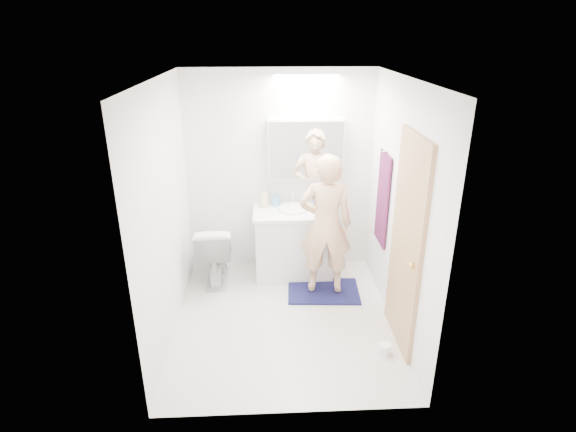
{
  "coord_description": "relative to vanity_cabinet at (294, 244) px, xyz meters",
  "views": [
    {
      "loc": [
        -0.16,
        -3.96,
        2.78
      ],
      "look_at": [
        0.05,
        0.25,
        1.05
      ],
      "focal_mm": 28.46,
      "sensor_mm": 36.0,
      "label": 1
    }
  ],
  "objects": [
    {
      "name": "sink_basin",
      "position": [
        0.0,
        0.03,
        0.45
      ],
      "size": [
        0.36,
        0.36,
        0.03
      ],
      "primitive_type": "cylinder",
      "color": "white",
      "rests_on": "countertop"
    },
    {
      "name": "door_knob",
      "position": [
        0.89,
        -1.61,
        0.56
      ],
      "size": [
        0.06,
        0.06,
        0.06
      ],
      "primitive_type": "sphere",
      "color": "gold",
      "rests_on": "door"
    },
    {
      "name": "door",
      "position": [
        0.93,
        -1.31,
        0.61
      ],
      "size": [
        0.04,
        0.8,
        2.0
      ],
      "primitive_type": "cube",
      "color": "tan",
      "rests_on": "wall_right"
    },
    {
      "name": "soap_bottle_b",
      "position": [
        -0.2,
        0.18,
        0.52
      ],
      "size": [
        0.11,
        0.11,
        0.18
      ],
      "primitive_type": "imported",
      "rotation": [
        0.0,
        0.0,
        -0.56
      ],
      "color": "#60A2CF",
      "rests_on": "countertop"
    },
    {
      "name": "wall_right",
      "position": [
        0.95,
        -0.96,
        0.81
      ],
      "size": [
        0.0,
        2.5,
        2.5
      ],
      "primitive_type": "plane",
      "rotation": [
        1.57,
        0.0,
        -1.57
      ],
      "color": "white",
      "rests_on": "floor"
    },
    {
      "name": "toilet_paper_roll",
      "position": [
        0.75,
        -1.55,
        -0.34
      ],
      "size": [
        0.11,
        0.11,
        0.1
      ],
      "primitive_type": "cylinder",
      "color": "white",
      "rests_on": "floor"
    },
    {
      "name": "wall_left",
      "position": [
        -1.25,
        -0.96,
        0.81
      ],
      "size": [
        0.0,
        2.5,
        2.5
      ],
      "primitive_type": "plane",
      "rotation": [
        1.57,
        0.0,
        1.57
      ],
      "color": "white",
      "rests_on": "floor"
    },
    {
      "name": "wall_back",
      "position": [
        -0.15,
        0.29,
        0.81
      ],
      "size": [
        2.5,
        0.0,
        2.5
      ],
      "primitive_type": "plane",
      "rotation": [
        1.57,
        0.0,
        0.0
      ],
      "color": "white",
      "rests_on": "floor"
    },
    {
      "name": "bath_rug",
      "position": [
        0.31,
        -0.47,
        -0.38
      ],
      "size": [
        0.83,
        0.6,
        0.02
      ],
      "primitive_type": "cube",
      "rotation": [
        0.0,
        0.0,
        -0.06
      ],
      "color": "#181646",
      "rests_on": "floor"
    },
    {
      "name": "faucet",
      "position": [
        0.0,
        0.22,
        0.51
      ],
      "size": [
        0.02,
        0.02,
        0.16
      ],
      "primitive_type": "cylinder",
      "color": "silver",
      "rests_on": "countertop"
    },
    {
      "name": "wall_front",
      "position": [
        -0.15,
        -2.21,
        0.81
      ],
      "size": [
        2.5,
        0.0,
        2.5
      ],
      "primitive_type": "plane",
      "rotation": [
        -1.57,
        0.0,
        0.0
      ],
      "color": "white",
      "rests_on": "floor"
    },
    {
      "name": "mirror_panel",
      "position": [
        0.15,
        0.13,
        1.11
      ],
      "size": [
        0.84,
        0.01,
        0.66
      ],
      "primitive_type": "cube",
      "color": "silver",
      "rests_on": "medicine_cabinet"
    },
    {
      "name": "toilet",
      "position": [
        -0.93,
        -0.11,
        -0.02
      ],
      "size": [
        0.43,
        0.73,
        0.73
      ],
      "primitive_type": "imported",
      "rotation": [
        0.0,
        0.0,
        3.17
      ],
      "color": "white",
      "rests_on": "floor"
    },
    {
      "name": "vanity_cabinet",
      "position": [
        0.0,
        0.0,
        0.0
      ],
      "size": [
        0.9,
        0.55,
        0.78
      ],
      "primitive_type": "cube",
      "color": "white",
      "rests_on": "floor"
    },
    {
      "name": "towel",
      "position": [
        0.92,
        -0.41,
        0.71
      ],
      "size": [
        0.02,
        0.42,
        1.0
      ],
      "primitive_type": "cube",
      "color": "#121136",
      "rests_on": "wall_right"
    },
    {
      "name": "toothbrush_cup",
      "position": [
        0.28,
        0.16,
        0.48
      ],
      "size": [
        0.13,
        0.13,
        0.1
      ],
      "primitive_type": "imported",
      "rotation": [
        0.0,
        0.0,
        -0.32
      ],
      "color": "#3944AD",
      "rests_on": "countertop"
    },
    {
      "name": "soap_bottle_a",
      "position": [
        -0.35,
        0.15,
        0.55
      ],
      "size": [
        0.13,
        0.13,
        0.24
      ],
      "primitive_type": "imported",
      "rotation": [
        0.0,
        0.0,
        0.62
      ],
      "color": "beige",
      "rests_on": "countertop"
    },
    {
      "name": "countertop",
      "position": [
        0.0,
        -0.0,
        0.41
      ],
      "size": [
        0.95,
        0.58,
        0.04
      ],
      "primitive_type": "cube",
      "color": "white",
      "rests_on": "vanity_cabinet"
    },
    {
      "name": "medicine_cabinet",
      "position": [
        0.15,
        0.21,
        1.11
      ],
      "size": [
        0.88,
        0.14,
        0.7
      ],
      "primitive_type": "cube",
      "color": "white",
      "rests_on": "wall_back"
    },
    {
      "name": "ceiling",
      "position": [
        -0.15,
        -0.96,
        2.01
      ],
      "size": [
        2.5,
        2.5,
        0.0
      ],
      "primitive_type": "plane",
      "rotation": [
        3.14,
        0.0,
        0.0
      ],
      "color": "white",
      "rests_on": "floor"
    },
    {
      "name": "floor",
      "position": [
        -0.15,
        -0.96,
        -0.39
      ],
      "size": [
        2.5,
        2.5,
        0.0
      ],
      "primitive_type": "plane",
      "color": "silver",
      "rests_on": "ground"
    },
    {
      "name": "towel_hook",
      "position": [
        0.91,
        -0.41,
        1.23
      ],
      "size": [
        0.07,
        0.02,
        0.02
      ],
      "primitive_type": "cylinder",
      "rotation": [
        0.0,
        1.57,
        0.0
      ],
      "color": "silver",
      "rests_on": "wall_right"
    },
    {
      "name": "person",
      "position": [
        0.31,
        -0.47,
        0.44
      ],
      "size": [
        0.6,
        0.41,
        1.57
      ],
      "primitive_type": "imported",
      "rotation": [
        0.0,
        0.0,
        3.08
      ],
      "color": "#E1B287",
      "rests_on": "bath_rug"
    }
  ]
}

